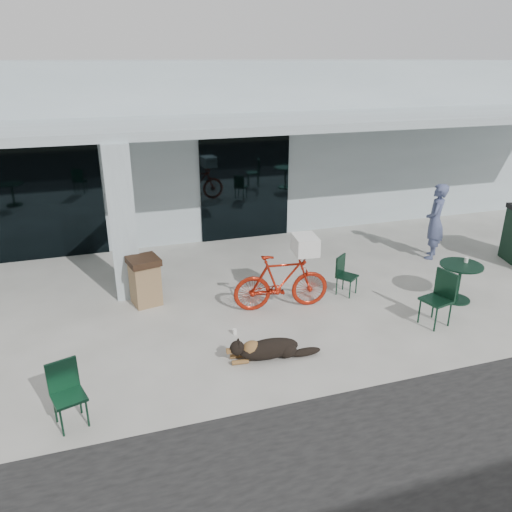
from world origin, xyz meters
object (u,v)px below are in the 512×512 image
object	(u,v)px
cafe_chair_far_a	(347,276)
dog	(269,348)
person	(435,221)
cafe_table_far	(459,283)
cafe_chair_far_b	(436,299)
bicycle	(281,282)
cafe_chair_near	(69,396)
trash_receptacle	(145,281)

from	to	relation	value
cafe_chair_far_a	dog	bearing A→B (deg)	-179.46
cafe_chair_far_a	person	distance (m)	3.22
cafe_table_far	cafe_chair_far_b	xyz separation A→B (m)	(-1.05, -0.70, 0.12)
bicycle	cafe_table_far	bearing A→B (deg)	-95.94
cafe_chair_near	cafe_chair_far_a	distance (m)	5.88
bicycle	cafe_table_far	world-z (taller)	bicycle
trash_receptacle	dog	bearing A→B (deg)	-56.74
person	bicycle	bearing A→B (deg)	-30.68
cafe_table_far	person	distance (m)	2.41
dog	cafe_chair_near	distance (m)	3.13
bicycle	trash_receptacle	distance (m)	2.69
dog	cafe_chair_near	xyz separation A→B (m)	(-3.03, -0.70, 0.26)
cafe_chair_near	dog	bearing A→B (deg)	-4.01
dog	person	bearing A→B (deg)	34.65
cafe_table_far	person	world-z (taller)	person
dog	trash_receptacle	distance (m)	3.12
cafe_chair_near	cafe_table_far	distance (m)	7.49
dog	cafe_chair_near	bearing A→B (deg)	-162.08
bicycle	cafe_chair_near	distance (m)	4.46
bicycle	person	size ratio (longest dim) A/B	1.02
dog	cafe_table_far	bearing A→B (deg)	15.85
cafe_chair_far_b	trash_receptacle	size ratio (longest dim) A/B	1.04
person	trash_receptacle	bearing A→B (deg)	-44.88
person	cafe_chair_near	bearing A→B (deg)	-24.07
cafe_chair_far_b	person	bearing A→B (deg)	131.68
dog	person	xyz separation A→B (m)	(5.23, 3.00, 0.73)
person	trash_receptacle	xyz separation A→B (m)	(-6.94, -0.40, -0.43)
cafe_chair_near	cafe_chair_far_a	bearing A→B (deg)	7.80
cafe_chair_far_a	person	xyz separation A→B (m)	(2.94, 1.23, 0.51)
bicycle	person	bearing A→B (deg)	-66.24
dog	cafe_chair_far_b	size ratio (longest dim) A/B	1.13
person	trash_receptacle	world-z (taller)	person
cafe_chair_far_b	trash_receptacle	distance (m)	5.53
bicycle	dog	distance (m)	1.82
dog	trash_receptacle	size ratio (longest dim) A/B	1.18
bicycle	dog	world-z (taller)	bicycle
dog	cafe_chair_far_b	distance (m)	3.27
cafe_chair_near	cafe_chair_far_a	xyz separation A→B (m)	(5.33, 2.47, -0.04)
bicycle	trash_receptacle	bearing A→B (deg)	74.35
person	trash_receptacle	size ratio (longest dim) A/B	1.89
cafe_chair_far_b	cafe_chair_far_a	bearing A→B (deg)	-163.27
cafe_chair_near	cafe_table_far	xyz separation A→B (m)	(7.33, 1.54, -0.06)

